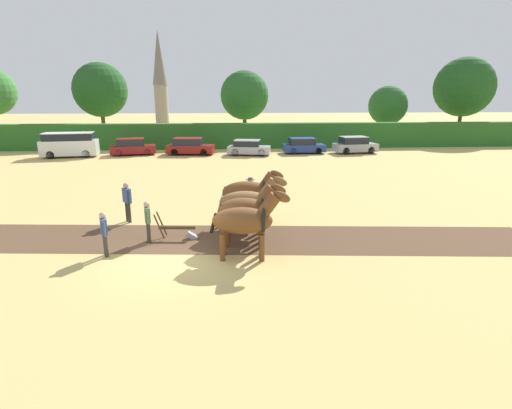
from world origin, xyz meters
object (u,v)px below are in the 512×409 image
Objects in this scene: church_spire at (160,78)px; plow at (181,231)px; tree_center_right at (388,106)px; draft_horse_lead_right at (247,210)px; parked_car_center at (249,148)px; draft_horse_trail_left at (249,202)px; farmer_at_plow at (148,219)px; draft_horse_trail_right at (249,192)px; parked_car_right at (355,145)px; parked_car_center_left at (190,147)px; parked_van at (69,145)px; draft_horse_lead_left at (246,220)px; farmer_onlooker_left at (104,231)px; farmer_onlooker_right at (127,199)px; tree_center_left at (100,90)px; farmer_beside_team at (250,192)px; parked_car_left at (132,147)px; tree_center at (245,95)px; tree_right at (464,87)px; parked_car_center_right at (303,146)px.

plow is at bearing -80.89° from church_spire.
draft_horse_lead_right is at bearing -118.67° from tree_center_right.
plow is 22.73m from parked_car_center.
draft_horse_trail_left is 1.77× the size of farmer_at_plow.
parked_car_right is (11.41, 21.34, -0.65)m from draft_horse_trail_right.
parked_car_center_left is (-0.42, 23.45, -0.16)m from farmer_at_plow.
tree_center_right is 1.32× the size of parked_van.
draft_horse_trail_left is at bearing -124.00° from parked_car_right.
draft_horse_lead_left reaches higher than farmer_onlooker_left.
farmer_onlooker_left is at bearing -123.97° from farmer_onlooker_right.
tree_center_left is at bearing 150.42° from parked_car_right.
farmer_at_plow is at bearing -91.97° from parked_car_center.
parked_car_center_left is at bearing 99.17° from plow.
church_spire is 53.81m from farmer_beside_team.
farmer_onlooker_right reaches higher than parked_car_left.
church_spire is 33.74m from parked_van.
parked_car_right is (11.64, 23.81, -0.56)m from draft_horse_lead_right.
tree_center is 14.57m from parked_car_right.
parked_car_center_left is at bearing -154.77° from tree_center_right.
farmer_at_plow reaches higher than plow.
tree_center is at bearing -177.01° from tree_right.
farmer_onlooker_left is 0.35× the size of parked_car_center_left.
farmer_at_plow is at bearing -72.00° from parked_van.
church_spire is 53.80m from farmer_onlooker_right.
parked_car_center_left is at bearing 178.17° from parked_car_center_right.
parked_car_center is (10.84, -0.97, -0.04)m from parked_car_left.
tree_center_left reaches higher than tree_center.
parked_car_center is (12.77, -32.87, -7.57)m from church_spire.
tree_center_left is 2.09× the size of parked_car_left.
draft_horse_lead_right reaches higher than plow.
tree_center is 32.25m from draft_horse_trail_left.
tree_right reaches higher than parked_car_center.
tree_center is 1.24× the size of tree_center_right.
farmer_onlooker_left is at bearing -131.02° from parked_car_right.
tree_center is 32.98m from plow.
parked_car_center_right is at bearing 80.27° from draft_horse_lead_left.
church_spire is 5.60× the size of draft_horse_trail_left.
draft_horse_lead_left reaches higher than parked_van.
draft_horse_trail_left is 1.03× the size of draft_horse_trail_right.
parked_car_center_right is (5.33, 0.89, 0.02)m from parked_car_center.
parked_car_center_left is at bearing 51.62° from farmer_onlooker_right.
tree_center_left reaches higher than tree_center_right.
farmer_onlooker_left is (-6.42, -33.89, -4.50)m from tree_center.
tree_center_right is 2.40× the size of draft_horse_trail_right.
tree_center_left is 16.60m from tree_center.
parked_car_center is at bearing 64.84° from farmer_at_plow.
draft_horse_trail_left reaches higher than parked_car_left.
draft_horse_lead_left is (-1.61, -34.43, -4.06)m from tree_center.
farmer_at_plow reaches higher than farmer_onlooker_left.
parked_car_left is (-10.97, -8.98, -4.67)m from tree_center.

